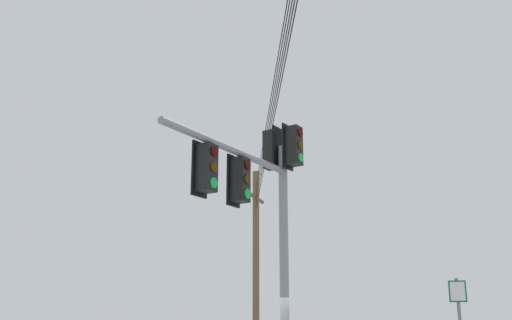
# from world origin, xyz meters

# --- Properties ---
(signal_mast_assembly) EXTENTS (4.10, 2.27, 6.35)m
(signal_mast_assembly) POSITION_xyz_m (-1.09, -0.35, 4.52)
(signal_mast_assembly) COLOR gray
(signal_mast_assembly) RESTS_ON ground
(utility_pole_wooden) EXTENTS (2.31, 0.49, 8.97)m
(utility_pole_wooden) POSITION_xyz_m (13.89, 1.80, 4.61)
(utility_pole_wooden) COLOR brown
(utility_pole_wooden) RESTS_ON ground
(overhead_wire_span) EXTENTS (31.22, 5.58, 1.87)m
(overhead_wire_span) POSITION_xyz_m (-1.72, -0.97, 8.09)
(overhead_wire_span) COLOR black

